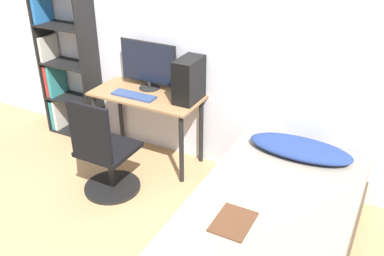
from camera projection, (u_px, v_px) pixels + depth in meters
The scene contains 11 objects.
ground_plane at pixel (114, 235), 3.41m from camera, with size 14.00×14.00×0.00m, color tan.
wall_back at pixel (194, 38), 3.89m from camera, with size 8.00×0.05×2.50m.
desk at pixel (147, 106), 4.14m from camera, with size 1.07×0.50×0.72m.
bookshelf at pixel (64, 69), 4.61m from camera, with size 0.61×0.30×1.64m.
office_chair at pixel (105, 159), 3.75m from camera, with size 0.52×0.52×0.94m.
bed at pixel (269, 228), 3.13m from camera, with size 1.13×1.94×0.49m.
pillow at pixel (300, 148), 3.54m from camera, with size 0.86×0.36×0.11m.
magazine at pixel (233, 222), 2.81m from camera, with size 0.24×0.32×0.01m.
monitor at pixel (148, 64), 4.09m from camera, with size 0.61×0.20×0.47m.
keyboard at pixel (134, 96), 4.03m from camera, with size 0.44×0.13×0.02m.
pc_tower at pixel (189, 80), 3.86m from camera, with size 0.19×0.33×0.40m.
Camera 1 is at (1.75, -2.01, 2.37)m, focal length 40.00 mm.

